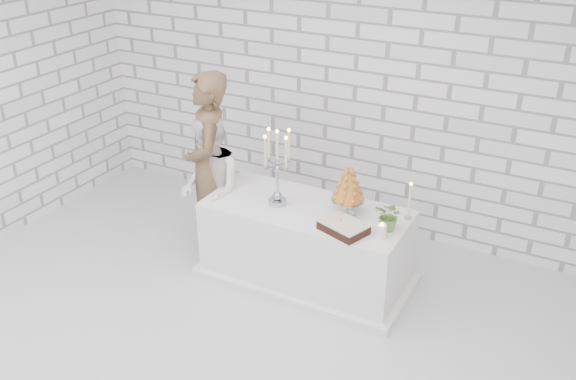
% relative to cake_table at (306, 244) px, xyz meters
% --- Properties ---
extents(ground, '(6.00, 5.00, 0.01)m').
position_rel_cake_table_xyz_m(ground, '(-0.09, -1.27, -0.38)').
color(ground, silver).
rests_on(ground, ground).
extents(wall_back, '(6.00, 0.01, 3.00)m').
position_rel_cake_table_xyz_m(wall_back, '(-0.09, 1.23, 1.12)').
color(wall_back, white).
rests_on(wall_back, ground).
extents(cake_table, '(1.80, 0.80, 0.75)m').
position_rel_cake_table_xyz_m(cake_table, '(0.00, 0.00, 0.00)').
color(cake_table, white).
rests_on(cake_table, ground).
extents(groom, '(0.73, 0.79, 1.82)m').
position_rel_cake_table_xyz_m(groom, '(-1.06, 0.06, 0.53)').
color(groom, brown).
rests_on(groom, ground).
extents(bride, '(0.87, 0.87, 1.42)m').
position_rel_cake_table_xyz_m(bride, '(-1.00, -0.02, 0.34)').
color(bride, white).
rests_on(bride, ground).
extents(candelabra, '(0.36, 0.36, 0.70)m').
position_rel_cake_table_xyz_m(candelabra, '(-0.26, -0.05, 0.73)').
color(candelabra, '#9C9CA6').
rests_on(candelabra, cake_table).
extents(croquembouche, '(0.33, 0.33, 0.46)m').
position_rel_cake_table_xyz_m(croquembouche, '(0.36, 0.06, 0.60)').
color(croquembouche, '#AC5D21').
rests_on(croquembouche, cake_table).
extents(chocolate_cake, '(0.43, 0.37, 0.08)m').
position_rel_cake_table_xyz_m(chocolate_cake, '(0.45, -0.23, 0.42)').
color(chocolate_cake, black).
rests_on(chocolate_cake, cake_table).
extents(pillar_candle, '(0.09, 0.09, 0.12)m').
position_rel_cake_table_xyz_m(pillar_candle, '(0.76, -0.18, 0.44)').
color(pillar_candle, white).
rests_on(pillar_candle, cake_table).
extents(extra_taper, '(0.07, 0.07, 0.32)m').
position_rel_cake_table_xyz_m(extra_taper, '(0.85, 0.22, 0.54)').
color(extra_taper, beige).
rests_on(extra_taper, cake_table).
extents(flowers, '(0.27, 0.24, 0.26)m').
position_rel_cake_table_xyz_m(flowers, '(0.77, -0.03, 0.50)').
color(flowers, '#486B34').
rests_on(flowers, cake_table).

